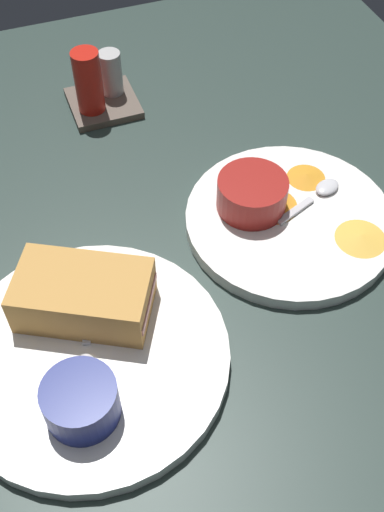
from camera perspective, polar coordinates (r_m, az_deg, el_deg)
The scene contains 10 objects.
ground_plane at distance 68.08cm, azimuth -7.20°, elevation -4.35°, with size 110.00×110.00×3.00cm, color #283833.
plate_sandwich_main at distance 62.22cm, azimuth -9.13°, elevation -9.02°, with size 26.85×26.85×1.60cm, color white.
sandwich_half_near at distance 62.38cm, azimuth -9.80°, elevation -3.52°, with size 15.05×12.89×4.80cm.
ramekin_dark_sauce at distance 56.80cm, azimuth -10.06°, elevation -12.77°, with size 6.73×6.73×4.09cm.
spoon_by_dark_ramekin at distance 60.96cm, azimuth -9.60°, elevation -8.97°, with size 4.21×9.87×0.80cm.
plate_chips_companion at distance 72.85cm, azimuth 8.80°, elevation 3.20°, with size 23.75×23.75×1.60cm, color white.
ramekin_light_gravy at distance 71.29cm, azimuth 5.47°, elevation 5.71°, with size 7.97×7.97×3.88cm.
spoon_by_gravy_ramekin at distance 74.93cm, azimuth 11.50°, elevation 5.65°, with size 9.71×5.01×0.80cm.
plantain_chip_scatter at distance 72.94cm, azimuth 9.90°, elevation 4.34°, with size 15.13×17.84×0.60cm.
condiment_caddy at distance 87.31cm, azimuth -8.47°, elevation 14.91°, with size 9.00×9.00×9.50cm.
Camera 1 is at (-5.27, -38.99, 54.06)cm, focal length 44.15 mm.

